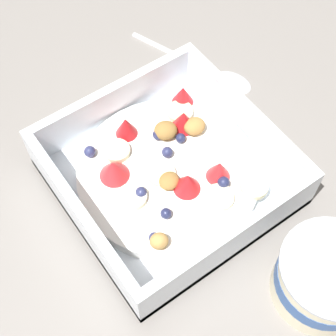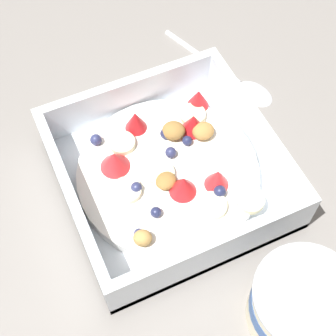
% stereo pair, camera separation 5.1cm
% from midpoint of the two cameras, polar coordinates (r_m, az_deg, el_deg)
% --- Properties ---
extents(ground_plane, '(2.40, 2.40, 0.00)m').
position_cam_midpoint_polar(ground_plane, '(0.54, -2.18, -0.86)').
color(ground_plane, gray).
extents(fruit_bowl, '(0.21, 0.21, 0.06)m').
position_cam_midpoint_polar(fruit_bowl, '(0.52, -2.78, -0.68)').
color(fruit_bowl, white).
rests_on(fruit_bowl, ground).
extents(spoon, '(0.08, 0.17, 0.01)m').
position_cam_midpoint_polar(spoon, '(0.63, 2.95, 10.76)').
color(spoon, silver).
rests_on(spoon, ground).
extents(yogurt_cup, '(0.09, 0.09, 0.06)m').
position_cam_midpoint_polar(yogurt_cup, '(0.47, 14.45, -12.38)').
color(yogurt_cup, beige).
rests_on(yogurt_cup, ground).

